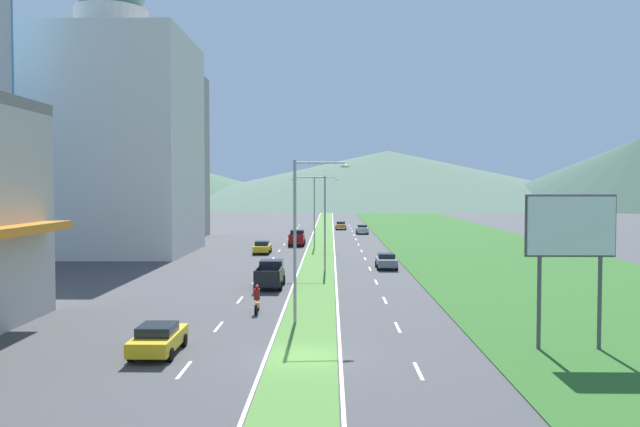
{
  "coord_description": "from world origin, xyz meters",
  "views": [
    {
      "loc": [
        1.29,
        -30.72,
        8.01
      ],
      "look_at": [
        0.0,
        49.05,
        4.73
      ],
      "focal_mm": 37.31,
      "sensor_mm": 36.0,
      "label": 1
    }
  ],
  "objects": [
    {
      "name": "lane_dash_right_14",
      "position": [
        5.1,
        104.72,
        0.01
      ],
      "size": [
        0.16,
        2.8,
        0.01
      ],
      "primitive_type": "cube",
      "color": "silver",
      "rests_on": "ground_plane"
    },
    {
      "name": "lane_dash_left_14",
      "position": [
        -5.1,
        104.72,
        0.01
      ],
      "size": [
        0.16,
        2.8,
        0.01
      ],
      "primitive_type": "cube",
      "color": "silver",
      "rests_on": "ground_plane"
    },
    {
      "name": "edge_line_median_left",
      "position": [
        -1.75,
        60.0,
        0.01
      ],
      "size": [
        0.16,
        240.0,
        0.01
      ],
      "primitive_type": "cube",
      "color": "silver",
      "rests_on": "ground_plane"
    },
    {
      "name": "lane_dash_right_9",
      "position": [
        5.1,
        60.17,
        0.01
      ],
      "size": [
        0.16,
        2.8,
        0.01
      ],
      "primitive_type": "cube",
      "color": "silver",
      "rests_on": "ground_plane"
    },
    {
      "name": "pickup_truck_0",
      "position": [
        -3.28,
        59.02,
        0.98
      ],
      "size": [
        2.18,
        5.4,
        2.0
      ],
      "rotation": [
        0.0,
        0.0,
        1.57
      ],
      "color": "maroon",
      "rests_on": "ground_plane"
    },
    {
      "name": "grass_verge_right",
      "position": [
        20.6,
        60.0,
        0.03
      ],
      "size": [
        24.0,
        240.0,
        0.06
      ],
      "primitive_type": "cube",
      "color": "#2D6023",
      "rests_on": "ground_plane"
    },
    {
      "name": "hill_far_right",
      "position": [
        117.0,
        220.87,
        12.92
      ],
      "size": [
        127.08,
        127.08,
        25.83
      ],
      "primitive_type": "cone",
      "color": "#3D5647",
      "rests_on": "ground_plane"
    },
    {
      "name": "lane_dash_left_2",
      "position": [
        -5.1,
        -2.18,
        0.01
      ],
      "size": [
        0.16,
        2.8,
        0.01
      ],
      "primitive_type": "cube",
      "color": "silver",
      "rests_on": "ground_plane"
    },
    {
      "name": "lane_dash_left_8",
      "position": [
        -5.1,
        51.27,
        0.01
      ],
      "size": [
        0.16,
        2.8,
        0.01
      ],
      "primitive_type": "cube",
      "color": "silver",
      "rests_on": "ground_plane"
    },
    {
      "name": "edge_line_median_right",
      "position": [
        1.75,
        60.0,
        0.01
      ],
      "size": [
        0.16,
        240.0,
        0.01
      ],
      "primitive_type": "cube",
      "color": "silver",
      "rests_on": "ground_plane"
    },
    {
      "name": "car_2",
      "position": [
        3.16,
        92.18,
        0.76
      ],
      "size": [
        1.99,
        4.03,
        1.46
      ],
      "rotation": [
        0.0,
        0.0,
        -1.57
      ],
      "color": "#C6842D",
      "rests_on": "ground_plane"
    },
    {
      "name": "lane_dash_left_6",
      "position": [
        -5.1,
        33.45,
        0.01
      ],
      "size": [
        0.16,
        2.8,
        0.01
      ],
      "primitive_type": "cube",
      "color": "silver",
      "rests_on": "ground_plane"
    },
    {
      "name": "lane_dash_left_10",
      "position": [
        -5.1,
        69.08,
        0.01
      ],
      "size": [
        0.16,
        2.8,
        0.01
      ],
      "primitive_type": "cube",
      "color": "silver",
      "rests_on": "ground_plane"
    },
    {
      "name": "lane_dash_left_12",
      "position": [
        -5.1,
        86.9,
        0.01
      ],
      "size": [
        0.16,
        2.8,
        0.01
      ],
      "primitive_type": "cube",
      "color": "silver",
      "rests_on": "ground_plane"
    },
    {
      "name": "lane_dash_right_5",
      "position": [
        5.1,
        24.54,
        0.01
      ],
      "size": [
        0.16,
        2.8,
        0.01
      ],
      "primitive_type": "cube",
      "color": "silver",
      "rests_on": "ground_plane"
    },
    {
      "name": "grass_median",
      "position": [
        0.0,
        60.0,
        0.03
      ],
      "size": [
        3.2,
        240.0,
        0.06
      ],
      "primitive_type": "cube",
      "color": "#518438",
      "rests_on": "ground_plane"
    },
    {
      "name": "pickup_truck_1",
      "position": [
        -3.52,
        21.83,
        0.98
      ],
      "size": [
        2.18,
        5.4,
        2.0
      ],
      "rotation": [
        0.0,
        0.0,
        1.57
      ],
      "color": "black",
      "rests_on": "ground_plane"
    },
    {
      "name": "lane_dash_right_8",
      "position": [
        5.1,
        51.27,
        0.01
      ],
      "size": [
        0.16,
        2.8,
        0.01
      ],
      "primitive_type": "cube",
      "color": "silver",
      "rests_on": "ground_plane"
    },
    {
      "name": "lane_dash_right_3",
      "position": [
        5.1,
        6.72,
        0.01
      ],
      "size": [
        0.16,
        2.8,
        0.01
      ],
      "primitive_type": "cube",
      "color": "silver",
      "rests_on": "ground_plane"
    },
    {
      "name": "lane_dash_left_7",
      "position": [
        -5.1,
        42.36,
        0.01
      ],
      "size": [
        0.16,
        2.8,
        0.01
      ],
      "primitive_type": "cube",
      "color": "silver",
      "rests_on": "ground_plane"
    },
    {
      "name": "lane_dash_left_13",
      "position": [
        -5.1,
        95.81,
        0.01
      ],
      "size": [
        0.16,
        2.8,
        0.01
      ],
      "primitive_type": "cube",
      "color": "silver",
      "rests_on": "ground_plane"
    },
    {
      "name": "motorcycle_rider",
      "position": [
        -3.36,
        10.86,
        0.75
      ],
      "size": [
        0.36,
        2.0,
        1.8
      ],
      "rotation": [
        0.0,
        0.0,
        1.57
      ],
      "color": "black",
      "rests_on": "ground_plane"
    },
    {
      "name": "street_lamp_far",
      "position": [
        -0.44,
        54.82,
        5.37
      ],
      "size": [
        3.32,
        0.39,
        9.26
      ],
      "color": "#99999E",
      "rests_on": "ground_plane"
    },
    {
      "name": "lane_dash_left_11",
      "position": [
        -5.1,
        77.99,
        0.01
      ],
      "size": [
        0.16,
        2.8,
        0.01
      ],
      "primitive_type": "cube",
      "color": "silver",
      "rests_on": "ground_plane"
    },
    {
      "name": "lane_dash_right_13",
      "position": [
        5.1,
        95.81,
        0.01
      ],
      "size": [
        0.16,
        2.8,
        0.01
      ],
      "primitive_type": "cube",
      "color": "silver",
      "rests_on": "ground_plane"
    },
    {
      "name": "hill_far_left",
      "position": [
        -114.01,
        281.12,
        15.17
      ],
      "size": [
        219.37,
        219.37,
        30.35
      ],
      "primitive_type": "cone",
      "color": "#47664C",
      "rests_on": "ground_plane"
    },
    {
      "name": "street_lamp_near",
      "position": [
        -0.42,
        7.65,
        5.5
      ],
      "size": [
        3.27,
        0.51,
        9.52
      ],
      "color": "#99999E",
      "rests_on": "ground_plane"
    },
    {
      "name": "lane_dash_right_2",
      "position": [
        5.1,
        -2.18,
        0.01
      ],
      "size": [
        0.16,
        2.8,
        0.01
      ],
      "primitive_type": "cube",
      "color": "silver",
      "rests_on": "ground_plane"
    },
    {
      "name": "billboard_roadside",
      "position": [
        12.94,
        1.61,
        5.67
      ],
      "size": [
        4.4,
        0.28,
        7.61
      ],
      "color": "#4C4C51",
      "rests_on": "ground_plane"
    },
    {
      "name": "lane_dash_right_12",
      "position": [
        5.1,
        86.9,
        0.01
      ],
      "size": [
        0.16,
        2.8,
        0.01
      ],
      "primitive_type": "cube",
      "color": "silver",
      "rests_on": "ground_plane"
    },
    {
      "name": "lane_dash_right_6",
      "position": [
        5.1,
        33.45,
        0.01
      ],
      "size": [
        0.16,
        2.8,
        0.01
      ],
      "primitive_type": "cube",
      "color": "silver",
      "rests_on": "ground_plane"
    },
    {
      "name": "lane_dash_left_5",
      "position": [
        -5.1,
        24.54,
        0.01
      ],
      "size": [
        0.16,
        2.8,
        0.01
      ],
      "primitive_type": "cube",
      "color": "silver",
      "rests_on": "ground_plane"
    },
    {
      "name": "car_4",
      "position": [
        6.69,
        33.59,
        0.76
      ],
      "size": [
        2.0,
        4.01,
        1.48
      ],
      "rotation": [
        0.0,
        0.0,
        -1.57
      ],
      "color": "slate",
      "rests_on": "ground_plane"
    },
    {
      "name": "ground_plane",
      "position": [
        0.0,
        0.0,
        0.0
      ],
      "size": [
        600.0,
        600.0,
        0.0
      ],
      "primitive_type": "plane",
      "color": "#424244"
    },
    {
      "name": "lane_dash_right_10",
      "position": [
        5.1,
        69.08,
        0.01
      ],
      "size": [
        0.16,
        2.8,
        0.01
      ],
      "primitive_type": "cube",
      "color": "silver",
      "rests_on": "ground_plane"
    },
    {
      "name": "lane_dash_left_9",
      "position": [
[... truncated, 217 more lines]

